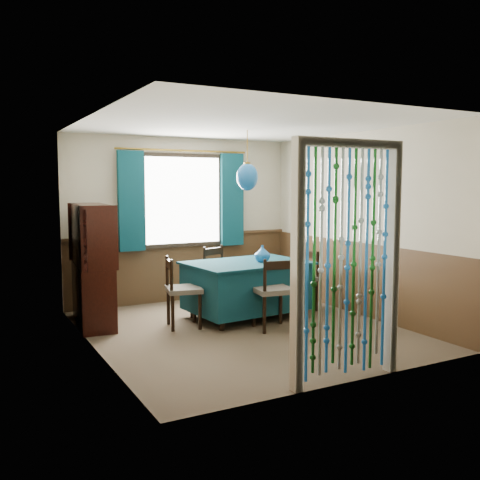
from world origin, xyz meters
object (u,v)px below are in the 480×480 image
dining_table (247,285)px  chair_right (303,278)px  vase_sideboard (91,254)px  chair_left (181,290)px  bowl_shelf (101,242)px  sideboard (92,282)px  vase_table (262,254)px  chair_far (221,276)px  chair_near (274,291)px  pendant_lamp (247,177)px

dining_table → chair_right: size_ratio=1.93×
dining_table → vase_sideboard: bearing=149.7°
chair_left → bowl_shelf: bearing=-101.7°
chair_left → dining_table: bearing=105.0°
chair_right → sideboard: (-2.86, 0.57, 0.09)m
chair_left → sideboard: size_ratio=0.57×
dining_table → chair_right: 0.94m
vase_table → vase_sideboard: bearing=154.0°
chair_right → vase_table: bearing=110.5°
chair_far → vase_table: bearing=87.3°
bowl_shelf → vase_sideboard: bowl_shelf is taller
sideboard → vase_table: 2.24m
chair_far → chair_left: (-0.90, -0.71, -0.01)m
sideboard → vase_table: sideboard is taller
chair_left → chair_right: bearing=104.9°
chair_left → vase_table: (1.15, -0.05, 0.39)m
vase_table → vase_sideboard: size_ratio=0.98×
chair_far → bowl_shelf: 1.92m
chair_near → vase_sideboard: size_ratio=4.37×
pendant_lamp → vase_sideboard: bearing=154.3°
vase_sideboard → chair_far: bearing=-7.3°
chair_near → sideboard: bearing=154.2°
dining_table → bowl_shelf: bearing=164.8°
chair_left → chair_right: chair_left is taller
dining_table → chair_near: (-0.01, -0.69, 0.04)m
chair_right → vase_sideboard: vase_sideboard is taller
pendant_lamp → vase_sideboard: pendant_lamp is taller
bowl_shelf → vase_sideboard: bearing=90.0°
dining_table → bowl_shelf: size_ratio=7.08×
pendant_lamp → vase_sideboard: (-1.86, 0.89, -1.01)m
vase_table → chair_left: bearing=177.5°
vase_table → chair_near: bearing=-107.2°
chair_far → chair_left: size_ratio=1.01×
bowl_shelf → vase_sideboard: 0.59m
dining_table → chair_near: 0.69m
chair_near → pendant_lamp: size_ratio=1.15×
chair_near → pendant_lamp: pendant_lamp is taller
chair_right → vase_sideboard: (-2.80, 0.85, 0.42)m
chair_near → chair_left: (-0.96, 0.65, -0.01)m
pendant_lamp → chair_far: bearing=95.7°
chair_right → pendant_lamp: pendant_lamp is taller
bowl_shelf → vase_sideboard: size_ratio=1.13×
chair_left → chair_right: 1.91m
chair_near → chair_far: size_ratio=1.01×
dining_table → chair_left: chair_left is taller
dining_table → bowl_shelf: (-1.86, 0.35, 0.65)m
pendant_lamp → dining_table: bearing=63.4°
chair_far → sideboard: 1.86m
chair_near → sideboard: size_ratio=0.59×
chair_far → sideboard: size_ratio=0.58×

